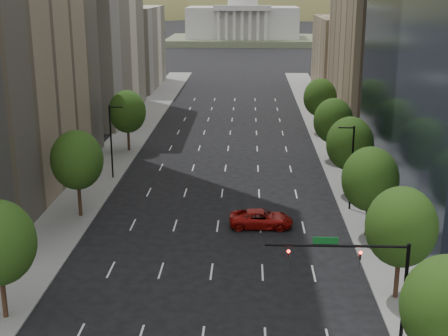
# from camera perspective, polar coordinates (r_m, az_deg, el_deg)

# --- Properties ---
(sidewalk_left) EXTENTS (6.00, 200.00, 0.15)m
(sidewalk_left) POSITION_cam_1_polar(r_m,az_deg,el_deg) (72.10, -12.58, -2.06)
(sidewalk_left) COLOR slate
(sidewalk_left) RESTS_ON ground
(sidewalk_right) EXTENTS (6.00, 200.00, 0.15)m
(sidewalk_right) POSITION_cam_1_polar(r_m,az_deg,el_deg) (70.85, 12.46, -2.38)
(sidewalk_right) COLOR slate
(sidewalk_right) RESTS_ON ground
(midrise_cream_left) EXTENTS (14.00, 30.00, 35.00)m
(midrise_cream_left) POSITION_cam_1_polar(r_m,az_deg,el_deg) (112.65, -12.36, 13.55)
(midrise_cream_left) COLOR beige
(midrise_cream_left) RESTS_ON ground
(filler_left) EXTENTS (14.00, 26.00, 18.00)m
(filler_left) POSITION_cam_1_polar(r_m,az_deg,el_deg) (145.37, -8.91, 10.93)
(filler_left) COLOR beige
(filler_left) RESTS_ON ground
(parking_tan_right) EXTENTS (14.00, 30.00, 30.00)m
(parking_tan_right) POSITION_cam_1_polar(r_m,az_deg,el_deg) (108.57, 14.39, 12.00)
(parking_tan_right) COLOR #8C7759
(parking_tan_right) RESTS_ON ground
(filler_right) EXTENTS (14.00, 26.00, 16.00)m
(filler_right) POSITION_cam_1_polar(r_m,az_deg,el_deg) (141.52, 11.49, 10.25)
(filler_right) COLOR #8C7759
(filler_right) RESTS_ON ground
(tree_right_0) EXTENTS (5.20, 5.20, 8.39)m
(tree_right_0) POSITION_cam_1_polar(r_m,az_deg,el_deg) (37.11, 19.90, -12.00)
(tree_right_0) COLOR #382316
(tree_right_0) RESTS_ON ground
(tree_right_1) EXTENTS (5.20, 5.20, 8.75)m
(tree_right_1) POSITION_cam_1_polar(r_m,az_deg,el_deg) (46.57, 16.03, -5.25)
(tree_right_1) COLOR #382316
(tree_right_1) RESTS_ON ground
(tree_right_2) EXTENTS (5.20, 5.20, 8.61)m
(tree_right_2) POSITION_cam_1_polar(r_m,az_deg,el_deg) (57.67, 13.32, -1.00)
(tree_right_2) COLOR #382316
(tree_right_2) RESTS_ON ground
(tree_right_3) EXTENTS (5.20, 5.20, 8.89)m
(tree_right_3) POSITION_cam_1_polar(r_m,az_deg,el_deg) (68.97, 11.53, 2.21)
(tree_right_3) COLOR #382316
(tree_right_3) RESTS_ON ground
(tree_right_4) EXTENTS (5.20, 5.20, 8.46)m
(tree_right_4) POSITION_cam_1_polar(r_m,az_deg,el_deg) (82.56, 10.03, 4.30)
(tree_right_4) COLOR #382316
(tree_right_4) RESTS_ON ground
(tree_right_5) EXTENTS (5.20, 5.20, 8.75)m
(tree_right_5) POSITION_cam_1_polar(r_m,az_deg,el_deg) (98.10, 8.85, 6.43)
(tree_right_5) COLOR #382316
(tree_right_5) RESTS_ON ground
(tree_left_1) EXTENTS (5.20, 5.20, 8.97)m
(tree_left_1) POSITION_cam_1_polar(r_m,az_deg,el_deg) (62.65, -13.41, 0.72)
(tree_left_1) COLOR #382316
(tree_left_1) RESTS_ON ground
(tree_left_2) EXTENTS (5.20, 5.20, 8.68)m
(tree_left_2) POSITION_cam_1_polar(r_m,az_deg,el_deg) (87.34, -8.91, 5.16)
(tree_left_2) COLOR #382316
(tree_left_2) RESTS_ON ground
(streetlight_rn) EXTENTS (1.70, 0.20, 9.00)m
(streetlight_rn) POSITION_cam_1_polar(r_m,az_deg,el_deg) (64.39, 11.66, 0.22)
(streetlight_rn) COLOR black
(streetlight_rn) RESTS_ON ground
(streetlight_ln) EXTENTS (1.70, 0.20, 9.00)m
(streetlight_ln) POSITION_cam_1_polar(r_m,az_deg,el_deg) (74.98, -10.33, 2.58)
(streetlight_ln) COLOR black
(streetlight_ln) RESTS_ON ground
(traffic_signal) EXTENTS (9.12, 0.40, 7.38)m
(traffic_signal) POSITION_cam_1_polar(r_m,az_deg,el_deg) (40.68, 13.08, -9.16)
(traffic_signal) COLOR black
(traffic_signal) RESTS_ON ground
(capitol) EXTENTS (60.00, 40.00, 35.20)m
(capitol) POSITION_cam_1_polar(r_m,az_deg,el_deg) (256.13, 1.72, 13.31)
(capitol) COLOR #596647
(capitol) RESTS_ON ground
(foothills) EXTENTS (720.00, 413.00, 263.00)m
(foothills) POSITION_cam_1_polar(r_m,az_deg,el_deg) (609.24, 5.40, 10.68)
(foothills) COLOR olive
(foothills) RESTS_ON ground
(car_red_far) EXTENTS (6.16, 2.88, 1.71)m
(car_red_far) POSITION_cam_1_polar(r_m,az_deg,el_deg) (60.01, 3.45, -4.69)
(car_red_far) COLOR #9C0F0B
(car_red_far) RESTS_ON ground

